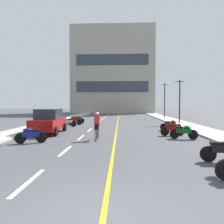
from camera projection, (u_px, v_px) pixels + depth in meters
ground_plane at (115, 123)px, 24.94m from camera, size 140.00×140.00×0.00m
curb_left at (61, 120)px, 28.22m from camera, size 2.40×72.00×0.12m
curb_right at (172, 120)px, 27.65m from camera, size 2.40×72.00×0.12m
lane_dash_0 at (29, 182)px, 6.05m from camera, size 0.14×2.20×0.01m
lane_dash_1 at (65, 151)px, 10.04m from camera, size 0.14×2.20×0.01m
lane_dash_2 at (81, 137)px, 14.03m from camera, size 0.14×2.20×0.01m
lane_dash_3 at (90, 130)px, 18.03m from camera, size 0.14×2.20×0.01m
lane_dash_4 at (95, 125)px, 22.02m from camera, size 0.14×2.20×0.01m
lane_dash_5 at (99, 122)px, 26.02m from camera, size 0.14×2.20×0.01m
lane_dash_6 at (102, 120)px, 30.01m from camera, size 0.14×2.20×0.01m
lane_dash_7 at (104, 118)px, 34.00m from camera, size 0.14×2.20×0.01m
lane_dash_8 at (106, 116)px, 38.00m from camera, size 0.14×2.20×0.01m
lane_dash_9 at (107, 115)px, 41.99m from camera, size 0.14×2.20×0.01m
lane_dash_10 at (108, 114)px, 45.99m from camera, size 0.14×2.20×0.01m
lane_dash_11 at (109, 113)px, 49.98m from camera, size 0.14×2.20×0.01m
centre_line_yellow at (118, 121)px, 27.92m from camera, size 0.12×66.00×0.01m
office_building at (113, 72)px, 53.03m from camera, size 19.46×9.06×20.34m
street_lamp_mid at (180, 91)px, 23.78m from camera, size 1.46×0.36×4.73m
street_lamp_far at (165, 93)px, 32.99m from camera, size 1.46×0.36×5.21m
parked_car_near at (49, 121)px, 15.96m from camera, size 2.06×4.27×1.82m
motorcycle_1 at (224, 150)px, 8.06m from camera, size 1.70×0.60×0.92m
motorcycle_2 at (31, 135)px, 11.97m from camera, size 1.64×0.78×0.92m
motorcycle_3 at (184, 132)px, 13.36m from camera, size 1.67×0.71×0.92m
motorcycle_4 at (173, 129)px, 14.81m from camera, size 1.70×0.60×0.92m
motorcycle_5 at (171, 125)px, 17.47m from camera, size 1.69×0.60×0.92m
motorcycle_6 at (68, 122)px, 20.57m from camera, size 1.70×0.60×0.92m
motorcycle_7 at (74, 120)px, 22.54m from camera, size 1.67×0.68×0.92m
motorcycle_8 at (77, 119)px, 23.96m from camera, size 1.67×0.71×0.92m
cyclist_rider at (97, 125)px, 13.08m from camera, size 0.42×1.77×1.71m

